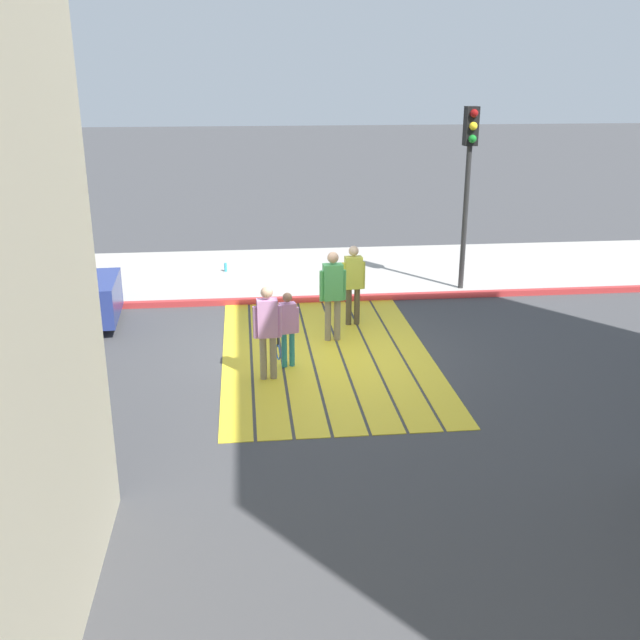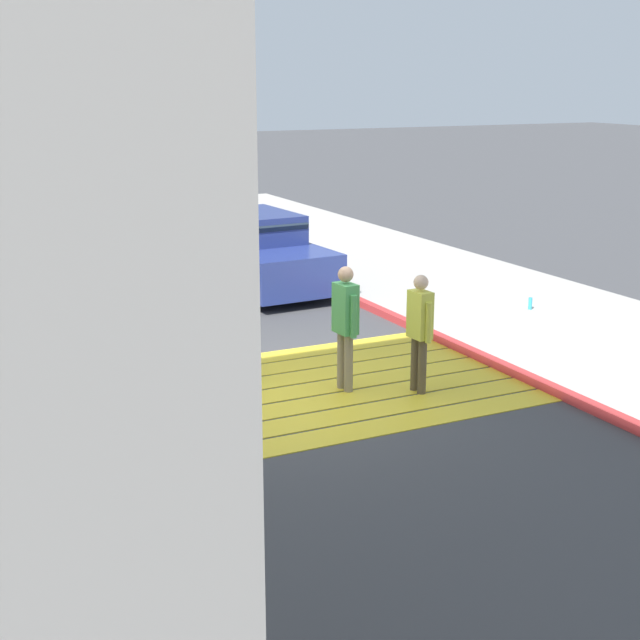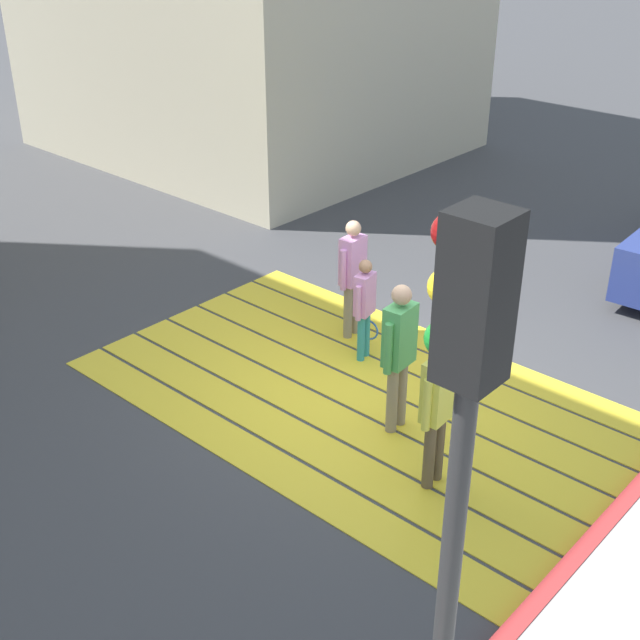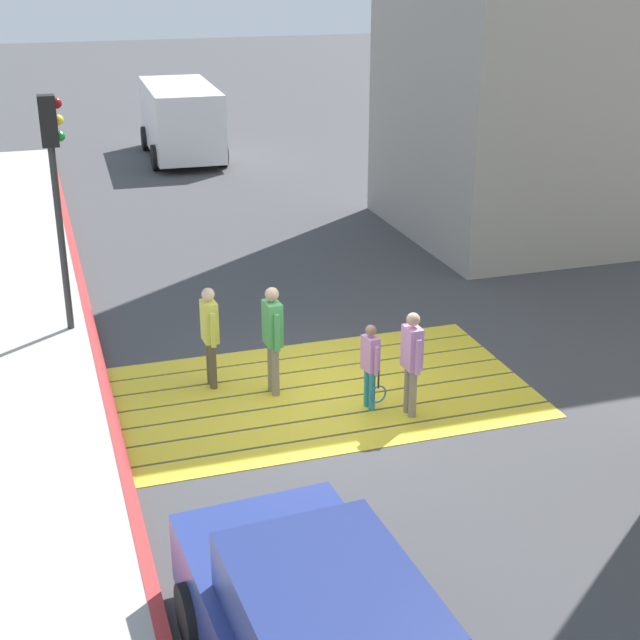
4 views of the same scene
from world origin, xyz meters
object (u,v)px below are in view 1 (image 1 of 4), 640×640
traffic_light_corner (469,162)px  water_bottle (226,267)px  pedestrian_child_with_racket (287,326)px  car_parked_near_curb (5,296)px  pedestrian_adult_lead (268,326)px  pedestrian_adult_trailing (333,290)px  pedestrian_adult_side (353,279)px

traffic_light_corner → water_bottle: size_ratio=19.27×
pedestrian_child_with_racket → car_parked_near_curb: bearing=-114.6°
car_parked_near_curb → pedestrian_adult_lead: (3.00, 5.11, 0.22)m
car_parked_near_curb → traffic_light_corner: size_ratio=1.04×
pedestrian_child_with_racket → water_bottle: bearing=-169.1°
water_bottle → pedestrian_adult_trailing: 5.44m
pedestrian_adult_trailing → pedestrian_adult_side: 1.02m
car_parked_near_curb → pedestrian_adult_side: size_ratio=2.64×
car_parked_near_curb → pedestrian_adult_side: bearing=86.8°
pedestrian_adult_trailing → pedestrian_child_with_racket: pedestrian_adult_trailing is taller
traffic_light_corner → pedestrian_adult_lead: traffic_light_corner is taller
traffic_light_corner → pedestrian_adult_trailing: bearing=-50.1°
traffic_light_corner → pedestrian_child_with_racket: 6.38m
pedestrian_adult_trailing → pedestrian_child_with_racket: (1.24, -0.95, -0.25)m
traffic_light_corner → water_bottle: 6.56m
car_parked_near_curb → pedestrian_child_with_racket: bearing=65.4°
pedestrian_adult_lead → pedestrian_adult_trailing: size_ratio=0.93×
pedestrian_adult_side → pedestrian_child_with_racket: 2.58m
car_parked_near_curb → pedestrian_adult_trailing: pedestrian_adult_trailing is taller
water_bottle → pedestrian_adult_lead: (6.69, 0.83, 0.72)m
pedestrian_adult_side → car_parked_near_curb: bearing=-93.2°
pedestrian_adult_lead → pedestrian_adult_side: size_ratio=0.98×
pedestrian_adult_lead → pedestrian_child_with_racket: bearing=144.4°
traffic_light_corner → water_bottle: traffic_light_corner is taller
water_bottle → pedestrian_child_with_racket: 6.32m
pedestrian_adult_trailing → pedestrian_child_with_racket: size_ratio=1.29×
water_bottle → car_parked_near_curb: bearing=-49.3°
pedestrian_adult_lead → pedestrian_adult_trailing: 2.18m
pedestrian_adult_lead → traffic_light_corner: bearing=134.2°
traffic_light_corner → pedestrian_adult_side: 4.05m
pedestrian_adult_lead → pedestrian_child_with_racket: size_ratio=1.20×
water_bottle → pedestrian_adult_side: 4.92m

